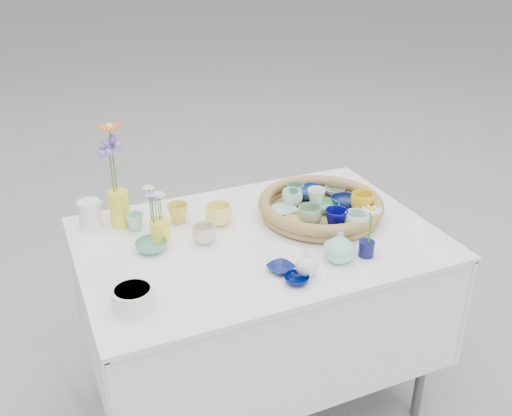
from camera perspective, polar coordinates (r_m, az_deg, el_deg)
name	(u,v)px	position (r m, az deg, el deg)	size (l,w,h in m)	color
ground	(258,396)	(2.51, 0.19, -18.25)	(80.00, 80.00, 0.00)	gray
display_table	(258,396)	(2.51, 0.19, -18.25)	(1.26, 0.86, 0.77)	white
wicker_tray	(320,207)	(2.18, 6.47, 0.08)	(0.47, 0.47, 0.08)	olive
tray_ceramic_0	(309,193)	(2.29, 5.31, 1.51)	(0.12, 0.12, 0.04)	navy
tray_ceramic_1	(344,201)	(2.24, 8.81, 0.65)	(0.10, 0.10, 0.03)	#0D1A56
tray_ceramic_2	(362,202)	(2.20, 10.58, 0.59)	(0.09, 0.09, 0.07)	yellow
tray_ceramic_3	(326,208)	(2.19, 7.04, 0.05)	(0.10, 0.10, 0.03)	#3E9D63
tray_ceramic_4	(310,216)	(2.07, 5.40, -0.79)	(0.09, 0.09, 0.07)	#84A983
tray_ceramic_5	(284,211)	(2.16, 2.77, -0.29)	(0.10, 0.10, 0.02)	#9AD1C9
tray_ceramic_6	(292,198)	(2.21, 3.62, 1.01)	(0.08, 0.08, 0.06)	#BDF1E6
tray_ceramic_7	(316,197)	(2.23, 6.05, 1.12)	(0.07, 0.07, 0.07)	white
tray_ceramic_8	(334,191)	(2.33, 7.85, 1.69)	(0.09, 0.09, 0.03)	#74B3C9
tray_ceramic_9	(336,220)	(2.05, 8.01, -1.16)	(0.08, 0.08, 0.08)	#050563
tray_ceramic_10	(294,222)	(2.07, 3.84, -1.44)	(0.08, 0.08, 0.03)	#FFCE7E
tray_ceramic_11	(356,222)	(2.06, 10.00, -1.36)	(0.09, 0.09, 0.07)	#B4ECE9
tray_ceramic_12	(295,192)	(2.27, 3.90, 1.65)	(0.07, 0.07, 0.06)	#4B7957
loose_ceramic_0	(178,213)	(2.14, -7.80, -0.52)	(0.08, 0.08, 0.07)	gold
loose_ceramic_1	(219,215)	(2.11, -3.76, -0.66)	(0.10, 0.10, 0.08)	#FAF06A
loose_ceramic_2	(151,246)	(1.98, -10.41, -3.75)	(0.11, 0.11, 0.03)	#5B9A80
loose_ceramic_3	(204,234)	(2.00, -5.21, -2.61)	(0.08, 0.08, 0.07)	beige
loose_ceramic_4	(281,268)	(1.85, 2.49, -6.02)	(0.08, 0.08, 0.02)	navy
loose_ceramic_5	(135,222)	(2.12, -12.03, -1.35)	(0.07, 0.07, 0.06)	#94D1B3
loose_ceramic_6	(297,279)	(1.79, 4.09, -7.14)	(0.08, 0.08, 0.02)	#000C49
fluted_bowl	(133,298)	(1.71, -12.18, -8.82)	(0.12, 0.12, 0.06)	white
bud_vase_paleblue	(307,260)	(1.80, 5.13, -5.22)	(0.07, 0.07, 0.11)	white
bud_vase_seafoam	(340,246)	(1.89, 8.35, -3.74)	(0.11, 0.11, 0.11)	#91D3BF
bud_vase_cobalt	(366,249)	(1.95, 10.98, -4.01)	(0.05, 0.05, 0.05)	#0F104E
single_daisy	(370,227)	(1.90, 11.36, -1.84)	(0.08, 0.08, 0.14)	white
tall_vase_yellow	(119,208)	(2.15, -13.50, -0.02)	(0.07, 0.07, 0.14)	yellow
gerbera	(113,159)	(2.09, -14.09, 4.77)	(0.10, 0.10, 0.26)	#FF612C
hydrangea	(111,170)	(2.08, -14.26, 3.72)	(0.07, 0.07, 0.24)	#6C59B1
white_pitcher	(90,215)	(2.16, -16.27, -0.63)	(0.11, 0.08, 0.11)	white
daisy_cup	(160,230)	(2.03, -9.53, -2.19)	(0.07, 0.07, 0.08)	#FFF438
daisy_posy	(156,204)	(1.98, -10.02, 0.40)	(0.08, 0.08, 0.13)	white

